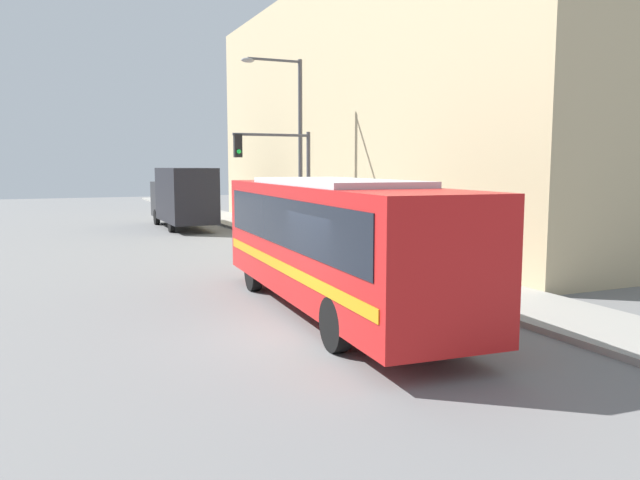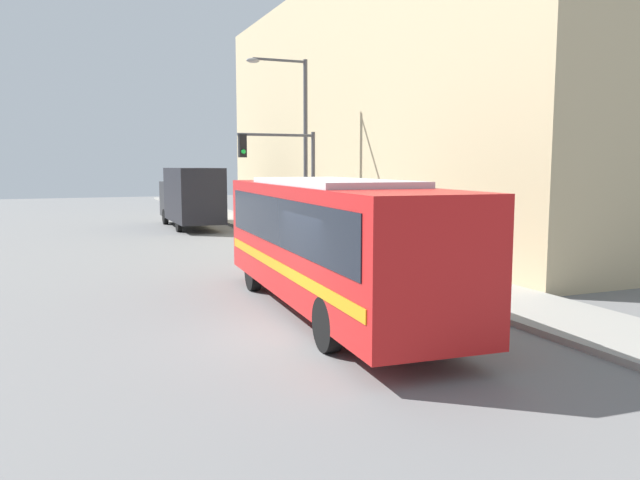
% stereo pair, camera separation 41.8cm
% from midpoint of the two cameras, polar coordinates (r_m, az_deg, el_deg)
% --- Properties ---
extents(ground_plane, '(120.00, 120.00, 0.00)m').
position_cam_midpoint_polar(ground_plane, '(12.89, -0.76, -8.81)').
color(ground_plane, slate).
extents(sidewalk, '(2.76, 70.00, 0.14)m').
position_cam_midpoint_polar(sidewalk, '(33.40, -4.12, 0.98)').
color(sidewalk, gray).
rests_on(sidewalk, ground_plane).
extents(building_facade, '(6.00, 30.84, 12.33)m').
position_cam_midpoint_polar(building_facade, '(31.77, 5.56, 11.67)').
color(building_facade, tan).
rests_on(building_facade, ground_plane).
extents(city_bus, '(3.08, 10.59, 3.16)m').
position_cam_midpoint_polar(city_bus, '(14.55, 1.71, 0.36)').
color(city_bus, red).
rests_on(city_bus, ground_plane).
extents(delivery_truck, '(2.31, 7.87, 3.33)m').
position_cam_midpoint_polar(delivery_truck, '(35.33, -11.43, 3.98)').
color(delivery_truck, black).
rests_on(delivery_truck, ground_plane).
extents(fire_hydrant, '(0.20, 0.27, 0.73)m').
position_cam_midpoint_polar(fire_hydrant, '(18.28, 9.87, -2.61)').
color(fire_hydrant, red).
rests_on(fire_hydrant, sidewalk).
extents(traffic_light_pole, '(3.28, 0.35, 4.69)m').
position_cam_midpoint_polar(traffic_light_pole, '(25.44, -2.67, 6.66)').
color(traffic_light_pole, '#47474C').
rests_on(traffic_light_pole, sidewalk).
extents(parking_meter, '(0.14, 0.14, 1.19)m').
position_cam_midpoint_polar(parking_meter, '(21.83, 4.01, 0.20)').
color(parking_meter, '#47474C').
rests_on(parking_meter, sidewalk).
extents(street_lamp, '(2.66, 0.28, 7.76)m').
position_cam_midpoint_polar(street_lamp, '(26.86, -1.55, 9.51)').
color(street_lamp, '#47474C').
rests_on(street_lamp, sidewalk).
extents(pedestrian_near_corner, '(0.34, 0.34, 1.82)m').
position_cam_midpoint_polar(pedestrian_near_corner, '(21.15, 6.88, 0.27)').
color(pedestrian_near_corner, slate).
rests_on(pedestrian_near_corner, sidewalk).
extents(pedestrian_mid_block, '(0.34, 0.34, 1.79)m').
position_cam_midpoint_polar(pedestrian_mid_block, '(27.01, 0.38, 1.71)').
color(pedestrian_mid_block, slate).
rests_on(pedestrian_mid_block, sidewalk).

